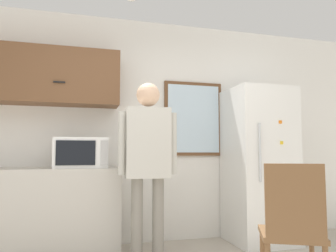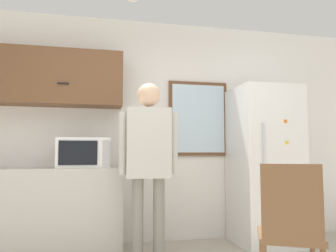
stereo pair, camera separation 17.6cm
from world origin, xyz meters
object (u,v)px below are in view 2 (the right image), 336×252
microwave (84,153)px  chair (290,226)px  refrigerator (264,165)px  person (149,152)px

microwave → chair: size_ratio=0.54×
refrigerator → chair: (-0.57, -1.41, -0.39)m
microwave → chair: (1.52, -1.37, -0.53)m
microwave → chair: bearing=-42.0°
chair → microwave: bearing=-16.3°
person → refrigerator: bearing=20.1°
microwave → refrigerator: refrigerator is taller
person → microwave: bearing=151.7°
person → chair: 1.43m
microwave → person: bearing=-31.9°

